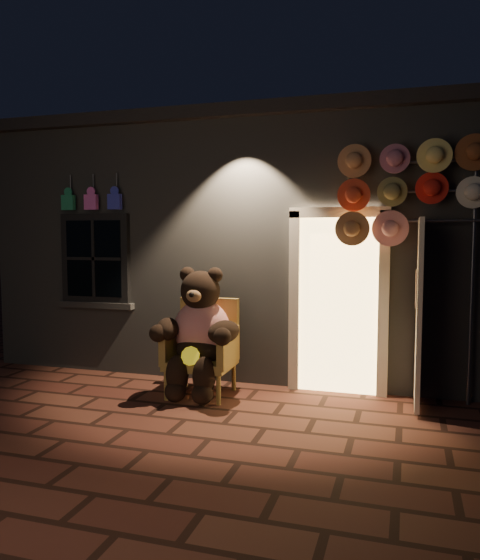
% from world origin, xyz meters
% --- Properties ---
extents(ground, '(60.00, 60.00, 0.00)m').
position_xyz_m(ground, '(0.00, 0.00, 0.00)').
color(ground, brown).
rests_on(ground, ground).
extents(shop_building, '(7.30, 5.95, 3.51)m').
position_xyz_m(shop_building, '(0.00, 3.99, 1.74)').
color(shop_building, slate).
rests_on(shop_building, ground).
extents(wicker_armchair, '(0.78, 0.70, 1.11)m').
position_xyz_m(wicker_armchair, '(-0.15, 0.94, 0.56)').
color(wicker_armchair, olive).
rests_on(wicker_armchair, ground).
extents(teddy_bear, '(1.08, 0.83, 1.48)m').
position_xyz_m(teddy_bear, '(-0.15, 0.79, 0.75)').
color(teddy_bear, red).
rests_on(teddy_bear, ground).
extents(hat_rack, '(1.80, 0.22, 2.90)m').
position_xyz_m(hat_rack, '(2.09, 1.28, 2.38)').
color(hat_rack, '#59595E').
rests_on(hat_rack, ground).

